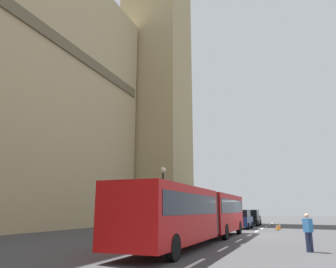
{
  "coord_description": "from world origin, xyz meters",
  "views": [
    {
      "loc": [
        -25.07,
        -3.56,
        1.86
      ],
      "look_at": [
        -2.71,
        5.3,
        7.55
      ],
      "focal_mm": 34.27,
      "sensor_mm": 36.0,
      "label": 1
    }
  ],
  "objects_px": {
    "sedan_lead": "(241,219)",
    "pedestrian_near_cones": "(308,231)",
    "sedan_trailing": "(251,218)",
    "street_lamp": "(163,194)",
    "articulated_bus": "(198,212)",
    "traffic_cone_west": "(277,227)",
    "traffic_cone_middle": "(280,226)"
  },
  "relations": [
    {
      "from": "sedan_lead",
      "to": "pedestrian_near_cones",
      "type": "relative_size",
      "value": 2.6
    },
    {
      "from": "sedan_lead",
      "to": "street_lamp",
      "type": "height_order",
      "value": "street_lamp"
    },
    {
      "from": "sedan_trailing",
      "to": "pedestrian_near_cones",
      "type": "relative_size",
      "value": 2.6
    },
    {
      "from": "articulated_bus",
      "to": "street_lamp",
      "type": "distance_m",
      "value": 7.16
    },
    {
      "from": "traffic_cone_west",
      "to": "traffic_cone_middle",
      "type": "distance_m",
      "value": 2.08
    },
    {
      "from": "sedan_trailing",
      "to": "traffic_cone_west",
      "type": "relative_size",
      "value": 7.59
    },
    {
      "from": "sedan_trailing",
      "to": "street_lamp",
      "type": "height_order",
      "value": "street_lamp"
    },
    {
      "from": "articulated_bus",
      "to": "sedan_lead",
      "type": "bearing_deg",
      "value": -0.4
    },
    {
      "from": "traffic_cone_west",
      "to": "traffic_cone_middle",
      "type": "height_order",
      "value": "same"
    },
    {
      "from": "traffic_cone_west",
      "to": "street_lamp",
      "type": "relative_size",
      "value": 0.11
    },
    {
      "from": "sedan_lead",
      "to": "pedestrian_near_cones",
      "type": "distance_m",
      "value": 18.24
    },
    {
      "from": "articulated_bus",
      "to": "sedan_lead",
      "type": "xyz_separation_m",
      "value": [
        14.95,
        -0.1,
        -0.83
      ]
    },
    {
      "from": "traffic_cone_west",
      "to": "sedan_lead",
      "type": "bearing_deg",
      "value": 72.0
    },
    {
      "from": "pedestrian_near_cones",
      "to": "articulated_bus",
      "type": "bearing_deg",
      "value": 68.3
    },
    {
      "from": "traffic_cone_west",
      "to": "traffic_cone_middle",
      "type": "bearing_deg",
      "value": -3.17
    },
    {
      "from": "sedan_lead",
      "to": "street_lamp",
      "type": "xyz_separation_m",
      "value": [
        -9.54,
        4.61,
        2.14
      ]
    },
    {
      "from": "traffic_cone_west",
      "to": "pedestrian_near_cones",
      "type": "bearing_deg",
      "value": -171.84
    },
    {
      "from": "traffic_cone_west",
      "to": "traffic_cone_middle",
      "type": "xyz_separation_m",
      "value": [
        2.07,
        -0.11,
        0.0
      ]
    },
    {
      "from": "sedan_lead",
      "to": "traffic_cone_middle",
      "type": "xyz_separation_m",
      "value": [
        0.95,
        -3.59,
        -0.63
      ]
    },
    {
      "from": "traffic_cone_middle",
      "to": "sedan_lead",
      "type": "bearing_deg",
      "value": 104.76
    },
    {
      "from": "sedan_trailing",
      "to": "traffic_cone_west",
      "type": "xyz_separation_m",
      "value": [
        -7.83,
        -3.33,
        -0.63
      ]
    },
    {
      "from": "street_lamp",
      "to": "pedestrian_near_cones",
      "type": "relative_size",
      "value": 3.12
    },
    {
      "from": "traffic_cone_middle",
      "to": "pedestrian_near_cones",
      "type": "distance_m",
      "value": 18.38
    },
    {
      "from": "sedan_trailing",
      "to": "traffic_cone_west",
      "type": "distance_m",
      "value": 8.53
    },
    {
      "from": "traffic_cone_west",
      "to": "traffic_cone_middle",
      "type": "relative_size",
      "value": 1.0
    },
    {
      "from": "sedan_trailing",
      "to": "traffic_cone_middle",
      "type": "distance_m",
      "value": 6.74
    },
    {
      "from": "pedestrian_near_cones",
      "to": "traffic_cone_west",
      "type": "bearing_deg",
      "value": 8.16
    },
    {
      "from": "articulated_bus",
      "to": "sedan_trailing",
      "type": "distance_m",
      "value": 21.67
    },
    {
      "from": "articulated_bus",
      "to": "traffic_cone_middle",
      "type": "bearing_deg",
      "value": -13.08
    },
    {
      "from": "articulated_bus",
      "to": "street_lamp",
      "type": "xyz_separation_m",
      "value": [
        5.41,
        4.51,
        1.31
      ]
    },
    {
      "from": "sedan_lead",
      "to": "pedestrian_near_cones",
      "type": "height_order",
      "value": "sedan_lead"
    },
    {
      "from": "sedan_trailing",
      "to": "traffic_cone_middle",
      "type": "xyz_separation_m",
      "value": [
        -5.76,
        -3.44,
        -0.63
      ]
    }
  ]
}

